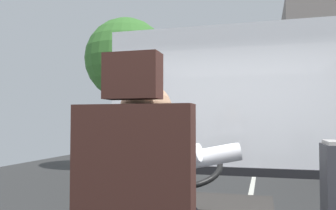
% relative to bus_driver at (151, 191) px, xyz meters
% --- Properties ---
extents(ground, '(18.00, 44.00, 0.06)m').
position_rel_bus_driver_xyz_m(ground, '(0.17, 9.11, -1.42)').
color(ground, '#2E2E2E').
extents(bus_driver, '(0.79, 0.55, 0.76)m').
position_rel_bus_driver_xyz_m(bus_driver, '(0.00, 0.00, 0.00)').
color(bus_driver, black).
rests_on(bus_driver, driver_seat).
extents(windshield_panel, '(2.50, 0.08, 1.48)m').
position_rel_bus_driver_xyz_m(windshield_panel, '(0.17, 1.93, 0.36)').
color(windshield_panel, silver).
extents(street_tree, '(2.80, 2.80, 5.20)m').
position_rel_bus_driver_xyz_m(street_tree, '(-4.04, 9.48, 2.36)').
color(street_tree, '#4C3828').
rests_on(street_tree, ground).
extents(parked_car_green, '(1.87, 4.02, 1.41)m').
position_rel_bus_driver_xyz_m(parked_car_green, '(4.19, 23.17, -0.67)').
color(parked_car_green, '#195633').
rests_on(parked_car_green, ground).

